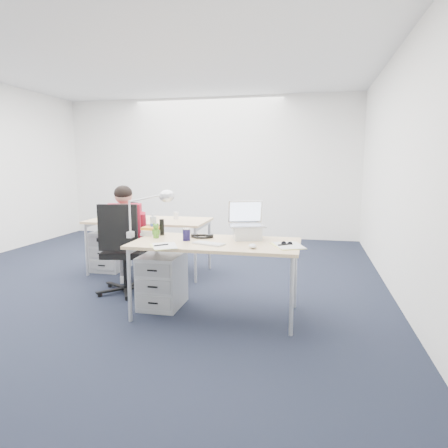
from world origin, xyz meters
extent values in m
plane|color=black|center=(0.00, 0.00, 0.00)|extent=(7.00, 7.00, 0.00)
cube|color=white|center=(0.00, 3.50, 1.40)|extent=(6.00, 0.02, 2.80)
cube|color=white|center=(3.00, 0.00, 1.40)|extent=(0.02, 7.00, 2.80)
cube|color=white|center=(0.00, 0.00, 2.80)|extent=(6.00, 7.00, 0.01)
cube|color=#DCB57E|center=(1.18, -0.75, 0.71)|extent=(1.60, 0.80, 0.03)
cylinder|color=#B7BABC|center=(0.43, -1.10, 0.35)|extent=(0.04, 0.04, 0.70)
cylinder|color=#B7BABC|center=(1.93, -1.10, 0.35)|extent=(0.04, 0.04, 0.70)
cylinder|color=#B7BABC|center=(0.43, -0.40, 0.35)|extent=(0.04, 0.04, 0.70)
cylinder|color=#B7BABC|center=(1.93, -0.40, 0.35)|extent=(0.04, 0.04, 0.70)
cube|color=#DCB57E|center=(-0.07, 0.58, 0.71)|extent=(1.60, 0.80, 0.03)
cylinder|color=#B7BABC|center=(-0.82, 0.23, 0.35)|extent=(0.04, 0.04, 0.70)
cylinder|color=#B7BABC|center=(0.68, 0.23, 0.35)|extent=(0.04, 0.04, 0.70)
cylinder|color=#B7BABC|center=(-0.82, 0.93, 0.35)|extent=(0.04, 0.04, 0.70)
cylinder|color=#B7BABC|center=(0.68, 0.93, 0.35)|extent=(0.04, 0.04, 0.70)
cylinder|color=black|center=(-0.01, -0.30, 0.25)|extent=(0.04, 0.04, 0.41)
cube|color=black|center=(-0.01, -0.30, 0.47)|extent=(0.52, 0.52, 0.07)
cube|color=black|center=(0.03, -0.52, 0.79)|extent=(0.43, 0.13, 0.51)
cube|color=#AD182E|center=(0.00, -0.29, 0.77)|extent=(0.42, 0.30, 0.51)
sphere|color=tan|center=(0.00, -0.29, 1.13)|extent=(0.20, 0.20, 0.20)
cube|color=#A8ABAD|center=(0.58, -0.65, 0.28)|extent=(0.40, 0.50, 0.55)
cube|color=#A8ABAD|center=(-0.67, 0.59, 0.28)|extent=(0.40, 0.50, 0.55)
cube|color=white|center=(1.14, -0.89, 0.74)|extent=(0.33, 0.22, 0.02)
ellipsoid|color=white|center=(1.57, -0.98, 0.75)|extent=(0.10, 0.13, 0.04)
cylinder|color=#191441|center=(0.88, -0.75, 0.79)|extent=(0.09, 0.09, 0.12)
cylinder|color=silver|center=(0.43, -0.49, 0.84)|extent=(0.08, 0.08, 0.22)
cube|color=silver|center=(0.43, -0.55, 0.77)|extent=(0.23, 0.21, 0.09)
cube|color=black|center=(0.54, -0.52, 0.82)|extent=(0.05, 0.04, 0.17)
cube|color=#FEFF93|center=(0.77, -1.09, 0.73)|extent=(0.33, 0.36, 0.01)
cube|color=#FEFF93|center=(1.87, -0.83, 0.74)|extent=(0.33, 0.39, 0.01)
cylinder|color=white|center=(0.27, 0.70, 0.78)|extent=(0.09, 0.09, 0.10)
cube|color=white|center=(-0.38, 0.57, 0.73)|extent=(0.38, 0.41, 0.01)
camera|label=1|loc=(2.07, -4.43, 1.47)|focal=32.00mm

